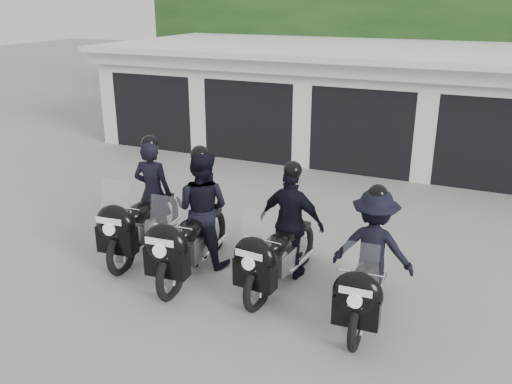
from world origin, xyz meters
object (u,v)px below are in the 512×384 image
at_px(police_bike_c, 286,232).
at_px(police_bike_b, 196,218).
at_px(police_bike_a, 144,207).
at_px(police_bike_d, 371,259).

bearing_deg(police_bike_c, police_bike_b, -167.09).
distance_m(police_bike_a, police_bike_d, 4.08).
bearing_deg(police_bike_d, police_bike_c, 163.25).
height_order(police_bike_a, police_bike_b, police_bike_b).
relative_size(police_bike_a, police_bike_b, 0.99).
relative_size(police_bike_c, police_bike_d, 1.03).
xyz_separation_m(police_bike_b, police_bike_d, (2.90, -0.15, -0.07)).
distance_m(police_bike_a, police_bike_b, 1.19).
height_order(police_bike_b, police_bike_d, police_bike_b).
distance_m(police_bike_b, police_bike_c, 1.50).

